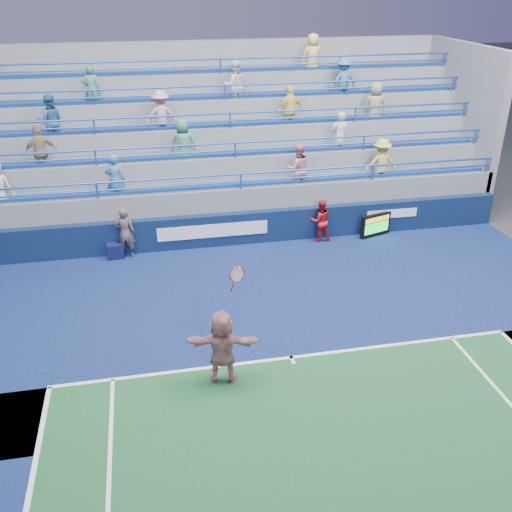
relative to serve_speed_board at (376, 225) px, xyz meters
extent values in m
plane|color=#333538|center=(-4.55, -6.15, -0.41)|extent=(120.00, 120.00, 0.00)
cube|color=#0E1749|center=(-4.55, -3.95, -0.40)|extent=(18.00, 8.40, 0.02)
cube|color=white|center=(-4.55, -6.15, -0.39)|extent=(11.00, 0.10, 0.01)
cube|color=white|center=(-4.55, -6.25, -0.39)|extent=(0.08, 0.30, 0.01)
cube|color=#0A1A3A|center=(-4.55, 0.35, 0.14)|extent=(18.00, 0.30, 1.10)
cube|color=white|center=(-5.55, 0.19, 0.19)|extent=(3.60, 0.02, 0.45)
cube|color=white|center=(0.65, 0.19, 0.29)|extent=(1.80, 0.02, 0.30)
cube|color=slate|center=(-4.55, 3.30, 0.14)|extent=(18.00, 5.60, 1.10)
cube|color=slate|center=(-4.55, 3.30, 0.52)|extent=(18.00, 5.60, 1.85)
cube|color=#153E93|center=(-4.55, 0.95, 1.49)|extent=(17.40, 0.45, 0.10)
cylinder|color=#214CB4|center=(-4.55, 0.55, 1.94)|extent=(18.00, 0.07, 0.07)
cube|color=slate|center=(-4.55, 3.80, 0.89)|extent=(18.00, 4.60, 2.60)
cube|color=#153E93|center=(-4.55, 1.95, 2.24)|extent=(17.40, 0.45, 0.10)
cylinder|color=#214CB4|center=(-4.55, 1.55, 2.69)|extent=(18.00, 0.07, 0.07)
cube|color=slate|center=(-4.55, 4.30, 1.27)|extent=(18.00, 3.60, 3.35)
cube|color=#153E93|center=(-4.55, 2.95, 2.99)|extent=(17.40, 0.45, 0.10)
cylinder|color=#214CB4|center=(-4.55, 2.55, 3.44)|extent=(18.00, 0.07, 0.07)
cube|color=slate|center=(-4.55, 4.80, 1.64)|extent=(18.00, 2.60, 4.10)
cube|color=#153E93|center=(-4.55, 3.95, 3.74)|extent=(17.40, 0.45, 0.10)
cylinder|color=#214CB4|center=(-4.55, 3.55, 4.19)|extent=(18.00, 0.07, 0.07)
cube|color=slate|center=(-4.55, 5.30, 2.02)|extent=(18.00, 1.60, 4.85)
cube|color=#153E93|center=(-4.55, 4.95, 4.49)|extent=(17.40, 0.45, 0.10)
cylinder|color=#214CB4|center=(-4.55, 4.55, 4.94)|extent=(18.00, 0.07, 0.07)
imported|color=pink|center=(-2.54, 0.95, 1.87)|extent=(0.84, 0.67, 1.70)
imported|color=#FFD363|center=(-1.00, 4.95, 4.87)|extent=(0.87, 0.61, 1.70)
imported|color=gray|center=(-10.73, 1.95, 2.62)|extent=(1.07, 0.69, 1.70)
imported|color=white|center=(-4.14, 3.95, 4.12)|extent=(0.89, 0.72, 1.70)
imported|color=#FFEA63|center=(-2.34, 2.95, 3.37)|extent=(1.07, 0.67, 1.70)
imported|color=teal|center=(-0.09, 3.95, 4.12)|extent=(1.17, 0.77, 1.70)
imported|color=#3C845D|center=(-6.22, 1.95, 2.62)|extent=(0.89, 0.64, 1.70)
imported|color=#D48994|center=(-6.84, 2.95, 3.37)|extent=(1.14, 0.70, 1.70)
imported|color=teal|center=(-8.49, 0.95, 1.87)|extent=(0.68, 0.50, 1.70)
imported|color=#CAC34E|center=(0.40, 0.95, 1.87)|extent=(1.13, 0.68, 1.70)
imported|color=#3A8164|center=(-9.08, 3.95, 4.12)|extent=(0.65, 0.45, 1.70)
imported|color=#306090|center=(-10.44, 2.95, 3.37)|extent=(0.86, 0.69, 1.70)
imported|color=silver|center=(-0.80, 1.95, 2.62)|extent=(0.64, 0.44, 1.70)
imported|color=tan|center=(0.84, 2.95, 3.37)|extent=(0.92, 0.70, 1.70)
cube|color=black|center=(0.00, 0.01, 0.00)|extent=(1.15, 0.48, 0.81)
cube|color=gold|center=(0.00, -0.07, 0.24)|extent=(1.00, 0.02, 0.16)
cube|color=#19E533|center=(0.00, -0.07, -0.06)|extent=(1.00, 0.02, 0.37)
cube|color=#0C113D|center=(-8.69, 0.11, -0.16)|extent=(0.54, 0.54, 0.50)
cube|color=#0C113D|center=(-8.69, 0.33, 0.29)|extent=(0.50, 0.10, 0.39)
imported|color=silver|center=(-6.23, -6.60, 0.47)|extent=(1.69, 0.83, 1.75)
torus|color=#AB1524|center=(-5.88, -6.60, 2.21)|extent=(0.36, 0.20, 0.35)
cylinder|color=#AB1524|center=(-5.98, -6.60, 1.92)|extent=(0.08, 0.20, 0.32)
sphere|color=#BBCE2F|center=(-5.83, -6.65, 2.37)|extent=(0.07, 0.07, 0.07)
imported|color=#141D38|center=(-8.33, 0.10, 0.42)|extent=(0.65, 0.47, 1.66)
imported|color=red|center=(-1.96, 0.05, 0.32)|extent=(0.73, 0.57, 1.46)
camera|label=1|loc=(-7.52, -16.69, 7.72)|focal=40.00mm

